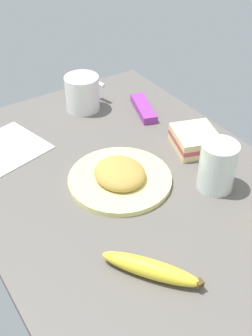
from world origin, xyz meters
The scene contains 8 objects.
tabletop centered at (0.00, 0.00, 1.00)cm, with size 90.00×64.00×2.00cm, color #5B5651.
plate_of_food centered at (0.00, -1.57, 3.37)cm, with size 22.38×22.38×4.32cm.
coffee_mug_black centered at (-31.92, 6.91, 6.85)cm, with size 9.12×11.67×9.43cm.
sandwich_side centered at (-1.00, 20.24, 4.20)cm, with size 13.27×12.59×4.40cm.
glass_of_milk centered at (12.33, 14.42, 6.91)cm, with size 7.69×7.69×10.74cm.
banana centered at (23.83, -10.62, 3.66)cm, with size 16.19×13.01×3.33cm.
snack_bar centered at (-21.58, 19.77, 3.00)cm, with size 13.81×3.70×2.00cm, color purple.
paper_napkin centered at (-25.20, -17.94, 2.15)cm, with size 16.68×16.68×0.30cm, color white.
Camera 1 is at (59.31, -38.77, 60.46)cm, focal length 45.02 mm.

